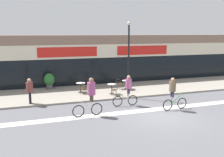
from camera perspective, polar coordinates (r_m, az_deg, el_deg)
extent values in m
plane|color=#5B5B60|center=(15.42, 10.66, -8.22)|extent=(120.00, 120.00, 0.00)
cube|color=gray|center=(21.76, 1.19, -2.53)|extent=(40.00, 5.50, 0.12)
cube|color=#7F6656|center=(25.88, -2.45, 4.41)|extent=(40.00, 4.00, 4.54)
cube|color=black|center=(24.12, -1.09, 1.74)|extent=(38.80, 0.10, 2.40)
cube|color=beige|center=(23.95, -1.12, 6.01)|extent=(39.20, 0.14, 1.20)
cube|color=red|center=(23.03, -9.57, 5.72)|extent=(5.16, 0.08, 0.84)
cube|color=red|center=(25.21, 6.69, 6.14)|extent=(5.16, 0.08, 0.84)
cube|color=silver|center=(16.63, 8.17, -6.78)|extent=(36.00, 0.70, 0.01)
cylinder|color=black|center=(20.84, -6.81, -2.96)|extent=(0.40, 0.40, 0.02)
cylinder|color=black|center=(20.76, -6.83, -2.01)|extent=(0.07, 0.07, 0.73)
cylinder|color=silver|center=(20.69, -6.85, -0.99)|extent=(0.74, 0.74, 0.02)
cylinder|color=black|center=(20.13, -0.06, -3.35)|extent=(0.38, 0.38, 0.02)
cylinder|color=black|center=(20.05, -0.06, -2.34)|extent=(0.07, 0.07, 0.75)
cylinder|color=silver|center=(19.97, -0.06, -1.25)|extent=(0.69, 0.69, 0.02)
cylinder|color=black|center=(21.99, 3.10, -2.22)|extent=(0.39, 0.39, 0.02)
cylinder|color=black|center=(21.92, 3.11, -1.37)|extent=(0.07, 0.07, 0.69)
cylinder|color=silver|center=(21.85, 3.12, -0.45)|extent=(0.71, 0.71, 0.02)
cylinder|color=#4C3823|center=(20.22, -6.50, -2.13)|extent=(0.43, 0.43, 0.03)
cylinder|color=#4C3823|center=(20.38, -6.93, -2.69)|extent=(0.03, 0.03, 0.42)
cylinder|color=#4C3823|center=(20.42, -6.15, -2.64)|extent=(0.03, 0.03, 0.42)
cylinder|color=#4C3823|center=(20.11, -6.82, -2.85)|extent=(0.03, 0.03, 0.42)
cylinder|color=#4C3823|center=(20.15, -6.03, -2.81)|extent=(0.03, 0.03, 0.42)
torus|color=#4C3823|center=(20.00, -6.44, -1.49)|extent=(0.06, 0.41, 0.41)
cylinder|color=#4C3823|center=(20.01, -6.92, -1.89)|extent=(0.03, 0.03, 0.23)
cylinder|color=#4C3823|center=(20.05, -5.95, -1.84)|extent=(0.03, 0.03, 0.23)
cylinder|color=#4C3823|center=(20.87, -5.36, -1.73)|extent=(0.45, 0.45, 0.03)
cylinder|color=#4C3823|center=(20.76, -5.68, -2.43)|extent=(0.03, 0.03, 0.42)
cylinder|color=#4C3823|center=(21.03, -5.77, -2.27)|extent=(0.03, 0.03, 0.42)
cylinder|color=#4C3823|center=(20.79, -4.92, -2.40)|extent=(0.03, 0.03, 0.42)
cylinder|color=#4C3823|center=(21.06, -5.01, -2.24)|extent=(0.03, 0.03, 0.42)
torus|color=#4C3823|center=(20.83, -4.90, -1.00)|extent=(0.41, 0.08, 0.41)
cylinder|color=#4C3823|center=(20.69, -4.84, -1.46)|extent=(0.03, 0.03, 0.23)
cylinder|color=#4C3823|center=(21.03, -4.95, -1.28)|extent=(0.03, 0.03, 0.23)
cylinder|color=#4C3823|center=(19.53, 0.46, -2.49)|extent=(0.43, 0.43, 0.03)
cylinder|color=#4C3823|center=(19.65, -0.07, -3.09)|extent=(0.03, 0.03, 0.42)
cylinder|color=#4C3823|center=(19.76, 0.68, -3.01)|extent=(0.03, 0.03, 0.42)
cylinder|color=#4C3823|center=(19.40, 0.25, -3.26)|extent=(0.03, 0.03, 0.42)
cylinder|color=#4C3823|center=(19.51, 1.01, -3.18)|extent=(0.03, 0.03, 0.42)
torus|color=#4C3823|center=(19.33, 0.67, -1.83)|extent=(0.05, 0.41, 0.41)
cylinder|color=#4C3823|center=(19.29, 0.20, -2.26)|extent=(0.03, 0.03, 0.23)
cylinder|color=#4C3823|center=(19.42, 1.13, -2.18)|extent=(0.03, 0.03, 0.23)
cylinder|color=#4C3823|center=(21.40, 3.66, -1.41)|extent=(0.42, 0.42, 0.03)
cylinder|color=#4C3823|center=(21.53, 3.18, -1.95)|extent=(0.03, 0.03, 0.42)
cylinder|color=#4C3823|center=(21.63, 3.88, -1.90)|extent=(0.03, 0.03, 0.42)
cylinder|color=#4C3823|center=(21.27, 3.43, -2.10)|extent=(0.03, 0.03, 0.42)
cylinder|color=#4C3823|center=(21.37, 4.14, -2.05)|extent=(0.03, 0.03, 0.42)
torus|color=#4C3823|center=(21.20, 3.83, -0.80)|extent=(0.05, 0.41, 0.41)
cylinder|color=#4C3823|center=(21.16, 3.39, -1.18)|extent=(0.03, 0.03, 0.23)
cylinder|color=#4C3823|center=(21.28, 4.26, -1.13)|extent=(0.03, 0.03, 0.23)
cylinder|color=#4C3823|center=(21.70, 1.76, -1.24)|extent=(0.43, 0.43, 0.03)
cylinder|color=#4C3823|center=(21.93, 1.94, -1.72)|extent=(0.03, 0.03, 0.42)
cylinder|color=#4C3823|center=(21.68, 2.25, -1.86)|extent=(0.03, 0.03, 0.42)
cylinder|color=#4C3823|center=(21.81, 1.27, -1.78)|extent=(0.03, 0.03, 0.42)
cylinder|color=#4C3823|center=(21.57, 1.58, -1.92)|extent=(0.03, 0.03, 0.42)
torus|color=#4C3823|center=(21.58, 1.36, -0.59)|extent=(0.41, 0.06, 0.41)
cylinder|color=#4C3823|center=(21.76, 1.17, -0.86)|extent=(0.03, 0.03, 0.23)
cylinder|color=#4C3823|center=(21.46, 1.55, -1.02)|extent=(0.03, 0.03, 0.23)
cylinder|color=#4C4C51|center=(22.51, -13.44, -1.69)|extent=(0.55, 0.55, 0.42)
ellipsoid|color=#28662D|center=(22.40, -13.50, -0.23)|extent=(0.88, 0.88, 1.05)
cylinder|color=black|center=(19.04, 3.63, 3.80)|extent=(0.12, 0.12, 5.22)
sphere|color=beige|center=(18.94, 3.72, 11.91)|extent=(0.26, 0.26, 0.26)
torus|color=black|center=(17.15, 1.21, -4.99)|extent=(0.68, 0.08, 0.68)
torus|color=black|center=(17.50, 4.50, -4.71)|extent=(0.68, 0.08, 0.68)
cylinder|color=silver|center=(17.23, 2.71, -3.94)|extent=(0.82, 0.07, 0.62)
cylinder|color=silver|center=(17.34, 3.60, -4.03)|extent=(0.04, 0.04, 0.48)
cylinder|color=silver|center=(17.03, 1.38, -3.09)|extent=(0.04, 0.48, 0.03)
cylinder|color=#382D47|center=(17.18, 3.71, -2.76)|extent=(0.15, 0.15, 0.34)
cylinder|color=#382D47|center=(17.32, 3.52, -2.65)|extent=(0.15, 0.15, 0.34)
cylinder|color=#A84C7F|center=(17.15, 3.63, -1.12)|extent=(0.42, 0.42, 0.63)
sphere|color=tan|center=(17.07, 3.65, 0.30)|extent=(0.23, 0.23, 0.23)
torus|color=black|center=(17.25, 14.98, -5.20)|extent=(0.71, 0.12, 0.71)
torus|color=black|center=(16.60, 12.02, -5.67)|extent=(0.71, 0.12, 0.71)
cylinder|color=#2D753D|center=(16.88, 13.72, -4.43)|extent=(0.85, 0.12, 0.64)
cylinder|color=#2D753D|center=(16.72, 12.91, -4.72)|extent=(0.04, 0.04, 0.49)
cylinder|color=#2D753D|center=(17.08, 14.93, -3.28)|extent=(0.07, 0.48, 0.03)
cylinder|color=#382D47|center=(16.68, 12.80, -3.27)|extent=(0.15, 0.15, 0.34)
cylinder|color=#382D47|center=(16.56, 13.13, -3.38)|extent=(0.15, 0.15, 0.34)
cylinder|color=brown|center=(16.52, 13.03, -1.69)|extent=(0.44, 0.44, 0.63)
sphere|color=#9E7051|center=(16.44, 13.09, -0.22)|extent=(0.23, 0.23, 0.23)
torus|color=black|center=(15.11, -7.33, -7.08)|extent=(0.72, 0.11, 0.72)
torus|color=black|center=(15.44, -3.35, -6.64)|extent=(0.72, 0.11, 0.72)
cylinder|color=silver|center=(15.16, -5.53, -5.79)|extent=(0.86, 0.11, 0.64)
cylinder|color=silver|center=(15.27, -4.46, -5.87)|extent=(0.04, 0.04, 0.50)
cylinder|color=silver|center=(14.96, -7.17, -4.83)|extent=(0.07, 0.48, 0.03)
cylinder|color=#4C3D2D|center=(15.07, -4.37, -4.32)|extent=(0.17, 0.17, 0.39)
cylinder|color=#4C3D2D|center=(15.24, -4.59, -4.16)|extent=(0.17, 0.17, 0.39)
cylinder|color=#A84C7F|center=(15.03, -4.51, -2.19)|extent=(0.50, 0.50, 0.72)
sphere|color=#9E7051|center=(14.93, -4.53, -0.34)|extent=(0.27, 0.27, 0.27)
cylinder|color=black|center=(18.13, -17.41, -4.10)|extent=(0.16, 0.16, 0.77)
cylinder|color=black|center=(18.29, -17.39, -3.97)|extent=(0.16, 0.16, 0.77)
cylinder|color=brown|center=(18.06, -17.52, -1.82)|extent=(0.46, 0.46, 0.67)
sphere|color=tan|center=(17.97, -17.59, -0.38)|extent=(0.25, 0.25, 0.25)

